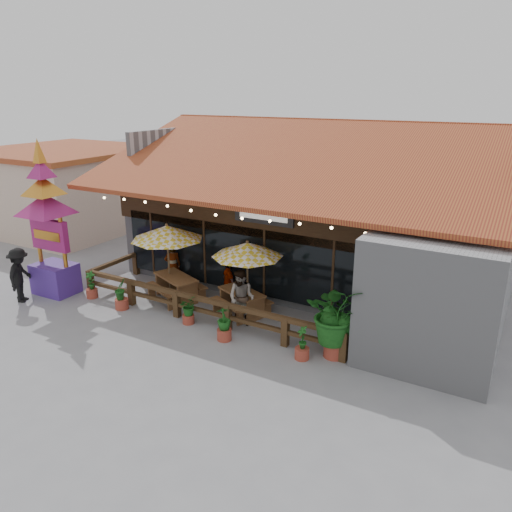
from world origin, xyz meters
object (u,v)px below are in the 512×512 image
Objects in this scene: pedestrian at (20,275)px; picnic_table_right at (242,298)px; umbrella_right at (247,250)px; tropical_plant at (336,315)px; picnic_table_left at (176,284)px; thai_sign_tower at (46,208)px; umbrella_left at (167,233)px.

picnic_table_right is at bearing -96.81° from pedestrian.
umbrella_right is 1.27× the size of tropical_plant.
picnic_table_right is 4.01m from tropical_plant.
picnic_table_left is at bearing -87.23° from pedestrian.
umbrella_right is 0.47× the size of thai_sign_tower.
umbrella_left reaches higher than picnic_table_right.
umbrella_left is at bearing 164.95° from picnic_table_left.
pedestrian is (-4.26, -2.97, -1.41)m from umbrella_left.
picnic_table_left is 5.46m from pedestrian.
thai_sign_tower is (-3.87, -1.85, 0.80)m from umbrella_left.
umbrella_left is at bearing -179.67° from picnic_table_right.
tropical_plant reaches higher than picnic_table_right.
pedestrian is at bearing -170.69° from tropical_plant.
umbrella_right is 1.36× the size of picnic_table_right.
umbrella_right reaches higher than pedestrian.
thai_sign_tower reaches higher than picnic_table_right.
tropical_plant is at bearing -20.68° from umbrella_right.
umbrella_right is at bearing -95.74° from pedestrian.
picnic_table_right is (-0.11, -0.21, -1.66)m from umbrella_right.
umbrella_right is at bearing 159.32° from tropical_plant.
pedestrian is at bearing -156.67° from umbrella_right.
umbrella_left is 1.31× the size of picnic_table_left.
thai_sign_tower reaches higher than picnic_table_left.
thai_sign_tower is at bearing -48.09° from pedestrian.
pedestrian is (-11.07, -1.82, -0.30)m from tropical_plant.
thai_sign_tower is at bearing -176.32° from tropical_plant.
picnic_table_right is at bearing 0.33° from umbrella_left.
tropical_plant is 11.22m from pedestrian.
umbrella_left is at bearing -175.95° from umbrella_right.
pedestrian is (-7.41, -3.20, -1.22)m from umbrella_right.
thai_sign_tower is 2.70× the size of tropical_plant.
pedestrian is at bearing -145.08° from umbrella_left.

